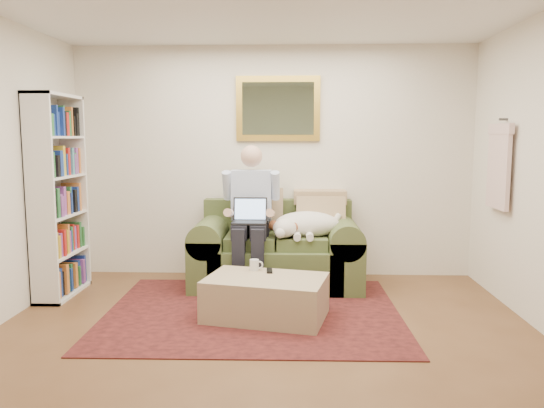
# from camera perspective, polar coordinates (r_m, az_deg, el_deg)

# --- Properties ---
(room_shell) EXTENTS (4.51, 5.00, 2.61)m
(room_shell) POSITION_cam_1_polar(r_m,az_deg,el_deg) (3.90, -1.05, 3.07)
(room_shell) COLOR brown
(room_shell) RESTS_ON ground
(rug) EXTENTS (2.67, 2.15, 0.01)m
(rug) POSITION_cam_1_polar(r_m,az_deg,el_deg) (4.92, -2.07, -11.50)
(rug) COLOR black
(rug) RESTS_ON room_shell
(sofa) EXTENTS (1.78, 0.91, 1.07)m
(sofa) POSITION_cam_1_polar(r_m,az_deg,el_deg) (5.70, 0.50, -5.73)
(sofa) COLOR #4E5B30
(sofa) RESTS_ON room_shell
(seated_man) EXTENTS (0.59, 0.84, 1.50)m
(seated_man) POSITION_cam_1_polar(r_m,az_deg,el_deg) (5.47, -2.35, -1.57)
(seated_man) COLOR #8CA0D8
(seated_man) RESTS_ON sofa
(laptop) EXTENTS (0.35, 0.27, 0.25)m
(laptop) POSITION_cam_1_polar(r_m,az_deg,el_deg) (5.39, -2.41, -1.30)
(laptop) COLOR black
(laptop) RESTS_ON seated_man
(sleeping_dog) EXTENTS (0.73, 0.46, 0.27)m
(sleeping_dog) POSITION_cam_1_polar(r_m,az_deg,el_deg) (5.54, 3.79, -2.18)
(sleeping_dog) COLOR white
(sleeping_dog) RESTS_ON sofa
(ottoman) EXTENTS (1.14, 0.86, 0.37)m
(ottoman) POSITION_cam_1_polar(r_m,az_deg,el_deg) (4.70, -0.67, -10.07)
(ottoman) COLOR tan
(ottoman) RESTS_ON room_shell
(coffee_mug) EXTENTS (0.08, 0.08, 0.10)m
(coffee_mug) POSITION_cam_1_polar(r_m,az_deg,el_deg) (4.88, -1.92, -6.56)
(coffee_mug) COLOR white
(coffee_mug) RESTS_ON ottoman
(tv_remote) EXTENTS (0.06, 0.15, 0.02)m
(tv_remote) POSITION_cam_1_polar(r_m,az_deg,el_deg) (4.84, -0.27, -7.18)
(tv_remote) COLOR black
(tv_remote) RESTS_ON ottoman
(bookshelf) EXTENTS (0.28, 0.80, 2.00)m
(bookshelf) POSITION_cam_1_polar(r_m,az_deg,el_deg) (5.66, -22.01, 0.77)
(bookshelf) COLOR white
(bookshelf) RESTS_ON room_shell
(wall_mirror) EXTENTS (0.94, 0.04, 0.72)m
(wall_mirror) POSITION_cam_1_polar(r_m,az_deg,el_deg) (6.02, 0.65, 10.22)
(wall_mirror) COLOR gold
(wall_mirror) RESTS_ON room_shell
(hanging_shirt) EXTENTS (0.06, 0.52, 0.90)m
(hanging_shirt) POSITION_cam_1_polar(r_m,az_deg,el_deg) (5.50, 23.23, 4.20)
(hanging_shirt) COLOR beige
(hanging_shirt) RESTS_ON room_shell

